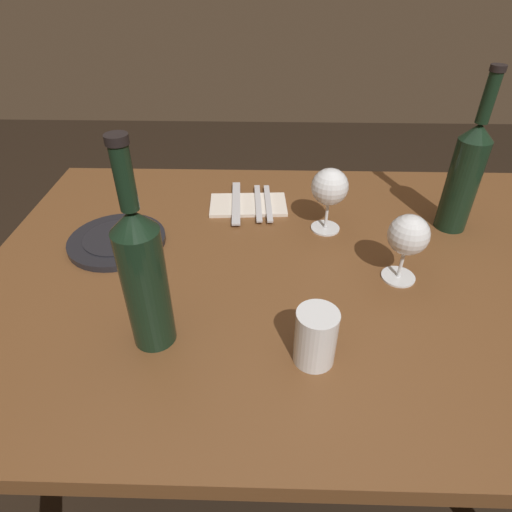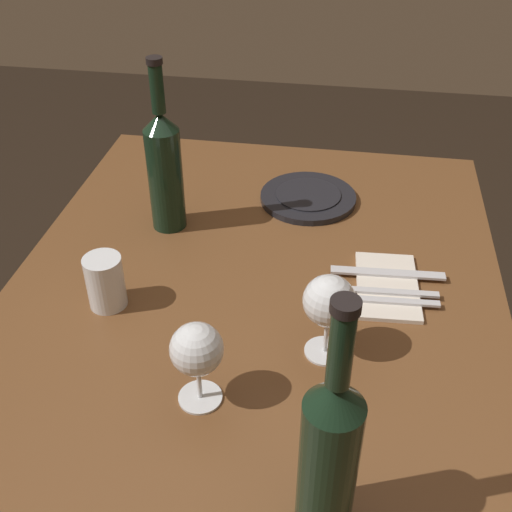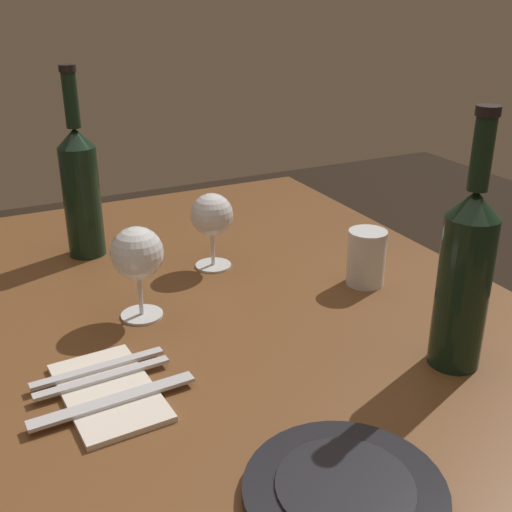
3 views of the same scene
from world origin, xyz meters
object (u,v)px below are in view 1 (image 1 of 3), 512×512
object	(u,v)px
dinner_plate	(117,240)
fork_inner	(258,203)
table_knife	(236,202)
water_tumbler	(315,339)
wine_bottle	(465,174)
wine_glass_left	(408,236)
wine_glass_right	(330,188)
fork_outer	(268,203)
wine_bottle_second	(144,275)
folded_napkin	(248,205)

from	to	relation	value
dinner_plate	fork_inner	xyz separation A→B (m)	(-0.31, -0.17, 0.00)
fork_inner	table_knife	world-z (taller)	same
water_tumbler	table_knife	size ratio (longest dim) A/B	0.46
wine_bottle	fork_inner	size ratio (longest dim) A/B	1.96
dinner_plate	wine_glass_left	bearing A→B (deg)	170.03
fork_inner	table_knife	bearing A→B (deg)	-0.00
wine_bottle	fork_inner	distance (m)	0.47
wine_glass_left	dinner_plate	bearing A→B (deg)	-9.97
water_tumbler	table_knife	distance (m)	0.51
wine_glass_right	fork_outer	xyz separation A→B (m)	(0.13, -0.10, -0.09)
dinner_plate	fork_inner	world-z (taller)	dinner_plate
table_knife	wine_bottle_second	bearing A→B (deg)	76.45
fork_outer	table_knife	world-z (taller)	same
folded_napkin	table_knife	world-z (taller)	table_knife
water_tumbler	fork_outer	size ratio (longest dim) A/B	0.54
water_tumbler	dinner_plate	size ratio (longest dim) A/B	0.47
folded_napkin	wine_glass_right	bearing A→B (deg)	151.28
wine_bottle	fork_outer	bearing A→B (deg)	-10.87
wine_glass_left	fork_outer	world-z (taller)	wine_glass_left
wine_glass_right	wine_bottle_second	world-z (taller)	wine_bottle_second
fork_outer	wine_bottle	bearing A→B (deg)	169.13
wine_glass_right	water_tumbler	xyz separation A→B (m)	(0.06, 0.38, -0.06)
wine_glass_left	table_knife	bearing A→B (deg)	-39.10
wine_glass_left	fork_inner	world-z (taller)	wine_glass_left
wine_bottle_second	dinner_plate	size ratio (longest dim) A/B	1.67
table_knife	fork_outer	bearing A→B (deg)	180.00
wine_glass_right	dinner_plate	xyz separation A→B (m)	(0.46, 0.07, -0.10)
folded_napkin	fork_inner	distance (m)	0.03
wine_bottle	wine_bottle_second	distance (m)	0.71
wine_bottle	fork_inner	xyz separation A→B (m)	(0.45, -0.08, -0.12)
folded_napkin	fork_outer	xyz separation A→B (m)	(-0.05, 0.00, 0.01)
wine_glass_right	table_knife	world-z (taller)	wine_glass_right
wine_glass_left	table_knife	xyz separation A→B (m)	(0.34, -0.28, -0.09)
wine_bottle_second	wine_bottle	bearing A→B (deg)	-149.12
wine_bottle_second	table_knife	size ratio (longest dim) A/B	1.67
wine_glass_left	fork_outer	distance (m)	0.39
table_knife	wine_glass_left	bearing A→B (deg)	140.90
wine_glass_right	dinner_plate	size ratio (longest dim) A/B	0.71
water_tumbler	fork_outer	world-z (taller)	water_tumbler
water_tumbler	dinner_plate	xyz separation A→B (m)	(0.41, -0.31, -0.04)
wine_glass_right	wine_bottle	bearing A→B (deg)	-176.30
wine_bottle_second	water_tumbler	xyz separation A→B (m)	(-0.26, 0.04, -0.09)
wine_glass_right	wine_bottle_second	distance (m)	0.47
wine_bottle_second	fork_outer	world-z (taller)	wine_bottle_second
wine_glass_right	wine_glass_left	bearing A→B (deg)	125.75
wine_glass_left	folded_napkin	world-z (taller)	wine_glass_left
dinner_plate	wine_bottle	bearing A→B (deg)	-173.17
wine_glass_right	dinner_plate	distance (m)	0.48
wine_glass_right	table_knife	size ratio (longest dim) A/B	0.71
fork_inner	table_knife	xyz separation A→B (m)	(0.06, -0.00, 0.00)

